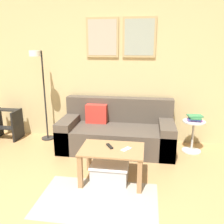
{
  "coord_description": "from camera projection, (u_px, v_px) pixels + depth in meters",
  "views": [
    {
      "loc": [
        0.72,
        -1.25,
        1.68
      ],
      "look_at": [
        0.28,
        1.67,
        0.85
      ],
      "focal_mm": 38.0,
      "sensor_mm": 36.0,
      "label": 1
    }
  ],
  "objects": [
    {
      "name": "coffee_table",
      "position": [
        112.0,
        156.0,
        2.97
      ],
      "size": [
        0.79,
        0.52,
        0.44
      ],
      "color": "#997047",
      "rests_on": "ground_plane"
    },
    {
      "name": "floor_lamp",
      "position": [
        40.0,
        82.0,
        4.02
      ],
      "size": [
        0.23,
        0.45,
        1.6
      ],
      "color": "black",
      "rests_on": "ground_plane"
    },
    {
      "name": "storage_bin",
      "position": [
        110.0,
        171.0,
        3.05
      ],
      "size": [
        0.47,
        0.41,
        0.24
      ],
      "color": "#B2B2B7",
      "rests_on": "ground_plane"
    },
    {
      "name": "remote_control",
      "position": [
        110.0,
        146.0,
        2.99
      ],
      "size": [
        0.11,
        0.15,
        0.02
      ],
      "primitive_type": "cube",
      "rotation": [
        0.0,
        0.0,
        0.53
      ],
      "color": "black",
      "rests_on": "coffee_table"
    },
    {
      "name": "wall_back",
      "position": [
        107.0,
        69.0,
        4.16
      ],
      "size": [
        5.6,
        0.09,
        2.55
      ],
      "color": "tan",
      "rests_on": "ground_plane"
    },
    {
      "name": "cell_phone",
      "position": [
        126.0,
        149.0,
        2.92
      ],
      "size": [
        0.13,
        0.15,
        0.01
      ],
      "primitive_type": "cube",
      "rotation": [
        0.0,
        0.0,
        -0.6
      ],
      "color": "silver",
      "rests_on": "coffee_table"
    },
    {
      "name": "book_stack",
      "position": [
        195.0,
        118.0,
        3.76
      ],
      "size": [
        0.25,
        0.2,
        0.09
      ],
      "color": "#8C4C93",
      "rests_on": "side_table"
    },
    {
      "name": "area_rug",
      "position": [
        98.0,
        200.0,
        2.67
      ],
      "size": [
        1.34,
        0.83,
        0.01
      ],
      "primitive_type": "cube",
      "color": "#A39989",
      "rests_on": "ground_plane"
    },
    {
      "name": "side_table",
      "position": [
        193.0,
        133.0,
        3.82
      ],
      "size": [
        0.36,
        0.36,
        0.52
      ],
      "color": "silver",
      "rests_on": "ground_plane"
    },
    {
      "name": "step_stool",
      "position": [
        7.0,
        123.0,
        4.37
      ],
      "size": [
        0.46,
        0.37,
        0.55
      ],
      "color": "black",
      "rests_on": "ground_plane"
    },
    {
      "name": "couch",
      "position": [
        117.0,
        132.0,
        3.98
      ],
      "size": [
        1.85,
        0.85,
        0.81
      ],
      "color": "#4C4238",
      "rests_on": "ground_plane"
    }
  ]
}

